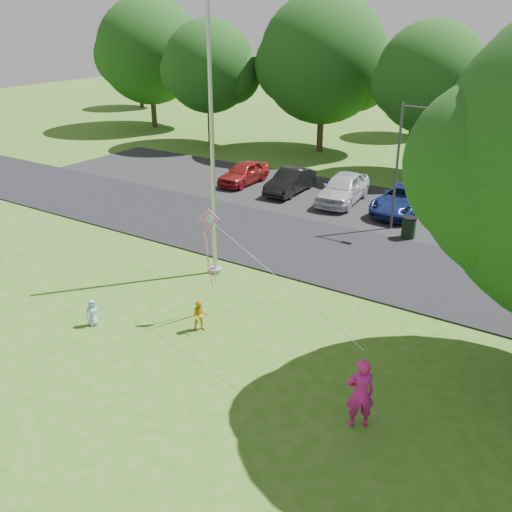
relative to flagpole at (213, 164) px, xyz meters
The scene contains 12 objects.
ground 7.39m from the flagpole, 55.01° to the right, with size 120.00×120.00×0.00m, color #356219.
park_road 6.73m from the flagpole, 48.81° to the left, with size 60.00×6.00×0.06m, color black.
parking_strip 11.82m from the flagpole, 71.57° to the left, with size 42.00×7.00×0.06m, color black.
flagpole is the anchor object (origin of this frame).
street_lamp 9.01m from the flagpole, 62.93° to the left, with size 1.58×0.22×5.61m.
trash_can 9.51m from the flagpole, 56.04° to the left, with size 0.63×0.63×1.00m.
tree_row 19.95m from the flagpole, 75.18° to the left, with size 64.35×11.94×10.88m.
parked_cars 11.81m from the flagpole, 67.92° to the left, with size 19.88×4.99×1.48m.
woman 10.06m from the flagpole, 32.25° to the right, with size 0.67×0.44×1.83m, color #C41A7F.
child_yellow 5.64m from the flagpole, 59.37° to the right, with size 0.50×0.39×1.03m, color gold.
child_blue 6.51m from the flagpole, 99.01° to the right, with size 0.43×0.28×0.87m, color #94BFE4.
kite 3.72m from the flagpole, 53.92° to the right, with size 6.39×2.58×2.77m.
Camera 1 is at (8.49, -10.53, 9.09)m, focal length 40.00 mm.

